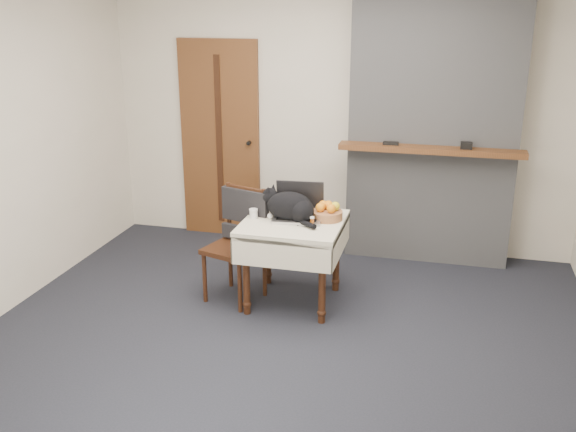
% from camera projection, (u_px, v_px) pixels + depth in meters
% --- Properties ---
extents(ground, '(4.50, 4.50, 0.00)m').
position_uv_depth(ground, '(286.00, 336.00, 4.72)').
color(ground, black).
rests_on(ground, ground).
extents(room_shell, '(4.52, 4.01, 2.61)m').
position_uv_depth(room_shell, '(302.00, 87.00, 4.58)').
color(room_shell, beige).
rests_on(room_shell, ground).
extents(door, '(0.82, 0.10, 2.00)m').
position_uv_depth(door, '(220.00, 140.00, 6.50)').
color(door, brown).
rests_on(door, ground).
extents(chimney, '(1.62, 0.48, 2.60)m').
position_uv_depth(chimney, '(433.00, 123.00, 5.79)').
color(chimney, gray).
rests_on(chimney, ground).
extents(side_table, '(0.78, 0.78, 0.70)m').
position_uv_depth(side_table, '(293.00, 234.00, 5.09)').
color(side_table, '#321B0D').
rests_on(side_table, ground).
extents(laptop, '(0.41, 0.36, 0.28)m').
position_uv_depth(laptop, '(299.00, 209.00, 5.11)').
color(laptop, '#B7B7BC').
rests_on(laptop, side_table).
extents(cat, '(0.51, 0.35, 0.27)m').
position_uv_depth(cat, '(291.00, 207.00, 5.03)').
color(cat, black).
rests_on(cat, side_table).
extents(cream_jar, '(0.07, 0.07, 0.08)m').
position_uv_depth(cream_jar, '(254.00, 214.00, 5.10)').
color(cream_jar, silver).
rests_on(cream_jar, side_table).
extents(pill_bottle, '(0.03, 0.03, 0.07)m').
position_uv_depth(pill_bottle, '(312.00, 221.00, 4.94)').
color(pill_bottle, '#A44B14').
rests_on(pill_bottle, side_table).
extents(fruit_basket, '(0.25, 0.25, 0.14)m').
position_uv_depth(fruit_basket, '(327.00, 212.00, 5.08)').
color(fruit_basket, '#A16A41').
rests_on(fruit_basket, side_table).
extents(desk_clutter, '(0.12, 0.07, 0.01)m').
position_uv_depth(desk_clutter, '(311.00, 221.00, 5.03)').
color(desk_clutter, black).
rests_on(desk_clutter, side_table).
extents(chair, '(0.52, 0.51, 0.93)m').
position_uv_depth(chair, '(241.00, 228.00, 5.21)').
color(chair, '#321B0D').
rests_on(chair, ground).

